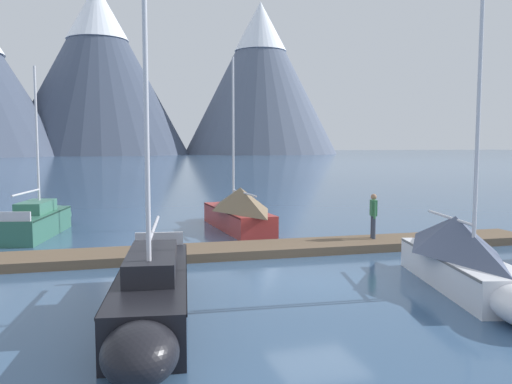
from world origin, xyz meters
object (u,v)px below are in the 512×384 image
(sailboat_second_berth, at_px, (152,294))
(sailboat_nearest_berth, at_px, (40,220))
(sailboat_mid_dock_port, at_px, (237,209))
(person_on_dock, at_px, (373,213))
(sailboat_mid_dock_starboard, at_px, (464,257))

(sailboat_second_berth, bearing_deg, sailboat_nearest_berth, 104.77)
(sailboat_nearest_berth, xyz_separation_m, sailboat_second_berth, (3.41, -12.94, 0.02))
(sailboat_nearest_berth, bearing_deg, sailboat_mid_dock_port, -8.10)
(sailboat_second_berth, distance_m, person_on_dock, 10.95)
(sailboat_mid_dock_starboard, distance_m, person_on_dock, 6.15)
(sailboat_second_berth, height_order, person_on_dock, sailboat_second_berth)
(sailboat_mid_dock_starboard, height_order, person_on_dock, sailboat_mid_dock_starboard)
(sailboat_nearest_berth, xyz_separation_m, sailboat_mid_dock_starboard, (11.58, -12.71, 0.27))
(sailboat_nearest_berth, height_order, sailboat_second_berth, sailboat_second_berth)
(sailboat_second_berth, distance_m, sailboat_mid_dock_starboard, 8.17)
(sailboat_nearest_berth, relative_size, sailboat_mid_dock_port, 0.91)
(sailboat_mid_dock_port, relative_size, person_on_dock, 4.62)
(sailboat_mid_dock_port, bearing_deg, person_on_dock, -54.37)
(sailboat_nearest_berth, relative_size, sailboat_second_berth, 0.85)
(sailboat_nearest_berth, bearing_deg, sailboat_second_berth, -75.23)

